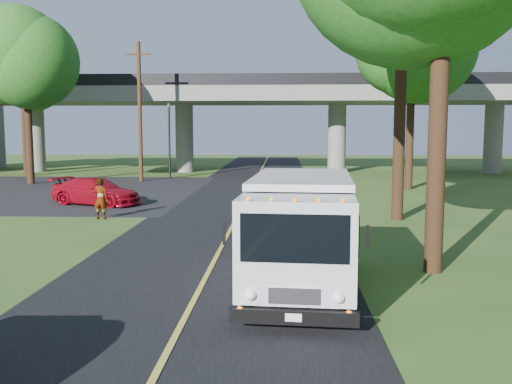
# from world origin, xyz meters

# --- Properties ---
(ground) EXTENTS (120.00, 120.00, 0.00)m
(ground) POSITION_xyz_m (0.00, 0.00, 0.00)
(ground) COLOR #35511C
(ground) RESTS_ON ground
(road) EXTENTS (7.00, 90.00, 0.02)m
(road) POSITION_xyz_m (0.00, 10.00, 0.01)
(road) COLOR black
(road) RESTS_ON ground
(parking_lot) EXTENTS (16.00, 18.00, 0.01)m
(parking_lot) POSITION_xyz_m (-11.00, 18.00, 0.01)
(parking_lot) COLOR black
(parking_lot) RESTS_ON ground
(lane_line) EXTENTS (0.12, 90.00, 0.01)m
(lane_line) POSITION_xyz_m (0.00, 10.00, 0.03)
(lane_line) COLOR gold
(lane_line) RESTS_ON road
(overpass) EXTENTS (54.00, 10.00, 7.30)m
(overpass) POSITION_xyz_m (0.00, 32.00, 4.56)
(overpass) COLOR slate
(overpass) RESTS_ON ground
(traffic_signal) EXTENTS (0.18, 0.22, 5.20)m
(traffic_signal) POSITION_xyz_m (-6.00, 26.00, 3.20)
(traffic_signal) COLOR black
(traffic_signal) RESTS_ON ground
(utility_pole) EXTENTS (1.60, 0.26, 9.00)m
(utility_pole) POSITION_xyz_m (-7.50, 24.00, 4.59)
(utility_pole) COLOR #472D19
(utility_pole) RESTS_ON ground
(tree_right_far) EXTENTS (5.77, 5.67, 10.99)m
(tree_right_far) POSITION_xyz_m (9.21, 19.84, 8.30)
(tree_right_far) COLOR #382314
(tree_right_far) RESTS_ON ground
(tree_left_lot) EXTENTS (5.60, 5.50, 10.50)m
(tree_left_lot) POSITION_xyz_m (-13.79, 21.84, 7.90)
(tree_left_lot) COLOR #382314
(tree_left_lot) RESTS_ON ground
(tree_left_far) EXTENTS (5.26, 5.16, 9.89)m
(tree_left_far) POSITION_xyz_m (-16.79, 27.84, 7.45)
(tree_left_far) COLOR #382314
(tree_left_far) RESTS_ON ground
(step_van) EXTENTS (2.57, 6.02, 2.47)m
(step_van) POSITION_xyz_m (2.20, -0.65, 1.34)
(step_van) COLOR silver
(step_van) RESTS_ON ground
(red_sedan) EXTENTS (4.63, 3.12, 1.25)m
(red_sedan) POSITION_xyz_m (-6.74, 12.62, 0.62)
(red_sedan) COLOR #A10919
(red_sedan) RESTS_ON ground
(pedestrian) EXTENTS (0.61, 0.42, 1.60)m
(pedestrian) POSITION_xyz_m (-5.23, 8.61, 0.80)
(pedestrian) COLOR gray
(pedestrian) RESTS_ON ground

